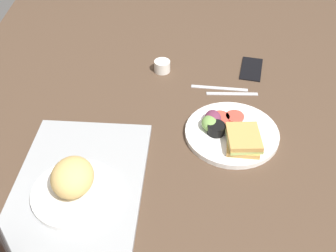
{
  "coord_description": "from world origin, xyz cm",
  "views": [
    {
      "loc": [
        -87.6,
        0.96,
        84.27
      ],
      "look_at": [
        2.0,
        3.0,
        4.0
      ],
      "focal_mm": 44.62,
      "sensor_mm": 36.0,
      "label": 1
    }
  ],
  "objects_px": {
    "knife": "(219,88)",
    "serving_tray": "(80,182)",
    "fork": "(232,93)",
    "plate_with_salad": "(231,132)",
    "cell_phone": "(251,68)",
    "espresso_cup": "(162,66)",
    "bread_plate_near": "(74,183)"
  },
  "relations": [
    {
      "from": "fork",
      "to": "plate_with_salad",
      "type": "bearing_deg",
      "value": 83.36
    },
    {
      "from": "plate_with_salad",
      "to": "fork",
      "type": "relative_size",
      "value": 1.62
    },
    {
      "from": "plate_with_salad",
      "to": "espresso_cup",
      "type": "height_order",
      "value": "plate_with_salad"
    },
    {
      "from": "plate_with_salad",
      "to": "cell_phone",
      "type": "height_order",
      "value": "plate_with_salad"
    },
    {
      "from": "espresso_cup",
      "to": "serving_tray",
      "type": "bearing_deg",
      "value": 159.38
    },
    {
      "from": "bread_plate_near",
      "to": "serving_tray",
      "type": "bearing_deg",
      "value": -1.89
    },
    {
      "from": "serving_tray",
      "to": "plate_with_salad",
      "type": "distance_m",
      "value": 0.45
    },
    {
      "from": "knife",
      "to": "cell_phone",
      "type": "relative_size",
      "value": 1.32
    },
    {
      "from": "plate_with_salad",
      "to": "espresso_cup",
      "type": "relative_size",
      "value": 4.92
    },
    {
      "from": "serving_tray",
      "to": "cell_phone",
      "type": "relative_size",
      "value": 3.13
    },
    {
      "from": "plate_with_salad",
      "to": "knife",
      "type": "distance_m",
      "value": 0.24
    },
    {
      "from": "bread_plate_near",
      "to": "fork",
      "type": "height_order",
      "value": "bread_plate_near"
    },
    {
      "from": "serving_tray",
      "to": "knife",
      "type": "xyz_separation_m",
      "value": [
        0.43,
        -0.39,
        -0.01
      ]
    },
    {
      "from": "bread_plate_near",
      "to": "espresso_cup",
      "type": "xyz_separation_m",
      "value": [
        0.57,
        -0.2,
        -0.03
      ]
    },
    {
      "from": "knife",
      "to": "serving_tray",
      "type": "bearing_deg",
      "value": 53.01
    },
    {
      "from": "cell_phone",
      "to": "espresso_cup",
      "type": "bearing_deg",
      "value": 105.01
    },
    {
      "from": "knife",
      "to": "cell_phone",
      "type": "distance_m",
      "value": 0.17
    },
    {
      "from": "bread_plate_near",
      "to": "espresso_cup",
      "type": "bearing_deg",
      "value": -19.3
    },
    {
      "from": "fork",
      "to": "knife",
      "type": "bearing_deg",
      "value": -36.84
    },
    {
      "from": "serving_tray",
      "to": "plate_with_salad",
      "type": "relative_size",
      "value": 1.63
    },
    {
      "from": "bread_plate_near",
      "to": "knife",
      "type": "height_order",
      "value": "bread_plate_near"
    },
    {
      "from": "fork",
      "to": "knife",
      "type": "height_order",
      "value": "same"
    },
    {
      "from": "cell_phone",
      "to": "plate_with_salad",
      "type": "bearing_deg",
      "value": 175.3
    },
    {
      "from": "espresso_cup",
      "to": "cell_phone",
      "type": "height_order",
      "value": "espresso_cup"
    },
    {
      "from": "serving_tray",
      "to": "cell_phone",
      "type": "height_order",
      "value": "serving_tray"
    },
    {
      "from": "plate_with_salad",
      "to": "fork",
      "type": "distance_m",
      "value": 0.21
    },
    {
      "from": "plate_with_salad",
      "to": "cell_phone",
      "type": "bearing_deg",
      "value": -16.68
    },
    {
      "from": "espresso_cup",
      "to": "plate_with_salad",
      "type": "bearing_deg",
      "value": -147.83
    },
    {
      "from": "espresso_cup",
      "to": "fork",
      "type": "relative_size",
      "value": 0.33
    },
    {
      "from": "fork",
      "to": "serving_tray",
      "type": "bearing_deg",
      "value": 42.39
    },
    {
      "from": "serving_tray",
      "to": "bread_plate_near",
      "type": "relative_size",
      "value": 2.05
    },
    {
      "from": "plate_with_salad",
      "to": "knife",
      "type": "bearing_deg",
      "value": 3.83
    }
  ]
}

